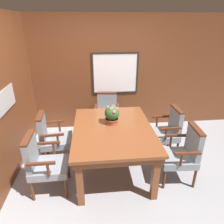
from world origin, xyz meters
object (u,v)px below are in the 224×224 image
Objects in this scene: chair_left_near at (43,162)px; chair_left_far at (52,136)px; chair_head_far at (107,113)px; chair_right_near at (183,153)px; potted_plant at (112,115)px; dining_table at (113,133)px; chair_right_far at (167,130)px.

chair_left_near and chair_left_far have the same top height.
chair_head_far is at bearing -33.66° from chair_left_near.
chair_right_near is 1.22m from potted_plant.
dining_table is 1.09m from chair_right_near.
chair_left_near is (-1.02, -0.36, -0.20)m from dining_table.
chair_left_far reaches higher than dining_table.
chair_left_near is at bearing 174.59° from chair_left_far.
dining_table is 1.74× the size of chair_right_far.
chair_right_near is (2.04, 0.02, 0.00)m from chair_left_near.
potted_plant is (-1.02, -0.20, 0.45)m from chair_right_far.
chair_right_far is 2.04m from chair_left_far.
chair_left_far is (-2.04, -0.02, 0.00)m from chair_right_far.
chair_left_near is 1.00× the size of chair_head_far.
potted_plant reaches higher than chair_right_far.
chair_head_far is at bearing -130.99° from chair_right_far.
dining_table is 0.29m from potted_plant.
dining_table is 1.74× the size of chair_left_near.
potted_plant is at bearing -80.07° from chair_right_far.
chair_left_near is 2.17m from chair_right_far.
chair_right_near is 1.00× the size of chair_left_far.
chair_left_near is at bearing -153.25° from potted_plant.
chair_left_far is (-1.01, -0.88, 0.00)m from chair_head_far.
chair_left_near is 1.00× the size of chair_right_near.
dining_table is at bearing -71.26° from chair_left_near.
chair_right_near is 1.00× the size of chair_right_far.
chair_head_far is 1.15m from potted_plant.
chair_right_near is at bearing -18.63° from dining_table.
potted_plant reaches higher than chair_right_near.
chair_right_far is at bearing -71.46° from chair_left_near.
potted_plant is (0.00, -1.06, 0.45)m from chair_head_far.
chair_head_far is at bearing -143.19° from chair_right_near.
dining_table is at bearing -105.06° from chair_right_near.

